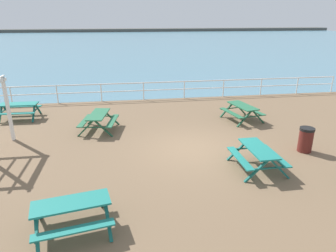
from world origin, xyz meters
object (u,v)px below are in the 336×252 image
(picnic_table_seaward, at_px, (19,107))
(litter_bin, at_px, (306,140))
(picnic_table_mid_centre, at_px, (72,209))
(picnic_table_near_left, at_px, (258,153))
(picnic_table_near_right, at_px, (99,118))
(picnic_table_far_left, at_px, (242,109))

(picnic_table_seaward, relative_size, litter_bin, 1.95)
(picnic_table_mid_centre, relative_size, picnic_table_seaward, 1.10)
(picnic_table_mid_centre, xyz_separation_m, litter_bin, (8.14, 3.34, -0.10))
(picnic_table_near_left, relative_size, picnic_table_near_right, 0.89)
(picnic_table_near_left, xyz_separation_m, picnic_table_far_left, (1.45, 4.96, 0.00))
(picnic_table_mid_centre, bearing_deg, picnic_table_far_left, 34.77)
(picnic_table_mid_centre, xyz_separation_m, picnic_table_seaward, (-3.78, 9.26, 0.00))
(picnic_table_near_left, height_order, picnic_table_far_left, same)
(picnic_table_near_right, bearing_deg, picnic_table_far_left, -76.85)
(picnic_table_near_left, xyz_separation_m, picnic_table_seaward, (-9.49, 6.99, 0.00))
(picnic_table_near_right, relative_size, picnic_table_far_left, 0.99)
(picnic_table_near_right, relative_size, picnic_table_seaward, 1.10)
(picnic_table_mid_centre, height_order, picnic_table_far_left, same)
(picnic_table_near_left, xyz_separation_m, picnic_table_near_right, (-5.46, 4.64, 0.00))
(picnic_table_far_left, distance_m, picnic_table_seaward, 11.13)
(picnic_table_near_left, bearing_deg, picnic_table_near_right, 49.19)
(picnic_table_near_right, relative_size, picnic_table_mid_centre, 1.00)
(picnic_table_near_right, distance_m, picnic_table_mid_centre, 6.91)
(picnic_table_near_right, bearing_deg, picnic_table_mid_centre, -171.60)
(picnic_table_near_left, distance_m, picnic_table_mid_centre, 6.15)
(picnic_table_mid_centre, bearing_deg, picnic_table_near_right, 77.44)
(picnic_table_mid_centre, bearing_deg, litter_bin, 11.83)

